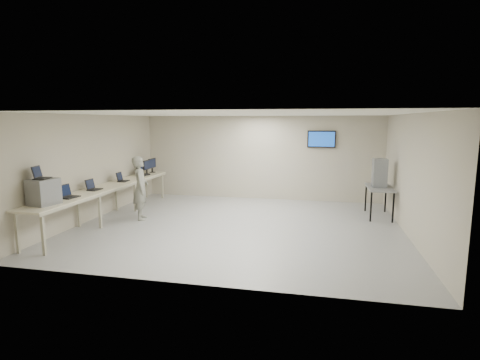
% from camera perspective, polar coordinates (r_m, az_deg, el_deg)
% --- Properties ---
extents(room, '(8.01, 7.01, 2.81)m').
position_cam_1_polar(room, '(9.30, 0.01, 1.45)').
color(room, '#959595').
rests_on(room, ground).
extents(workbench, '(0.76, 6.00, 0.90)m').
position_cam_1_polar(workbench, '(10.69, -19.40, -1.25)').
color(workbench, beige).
rests_on(workbench, ground).
extents(equipment_box, '(0.55, 0.60, 0.54)m').
position_cam_1_polar(equipment_box, '(8.81, -27.75, -1.60)').
color(equipment_box, slate).
rests_on(equipment_box, workbench).
extents(laptop_on_box, '(0.35, 0.39, 0.27)m').
position_cam_1_polar(laptop_on_box, '(8.79, -28.17, 0.61)').
color(laptop_on_box, black).
rests_on(laptop_on_box, equipment_box).
extents(laptop_0, '(0.35, 0.41, 0.30)m').
position_cam_1_polar(laptop_0, '(9.40, -24.79, -1.99)').
color(laptop_0, black).
rests_on(laptop_0, workbench).
extents(laptop_1, '(0.29, 0.36, 0.27)m').
position_cam_1_polar(laptop_1, '(10.19, -21.52, -1.03)').
color(laptop_1, black).
rests_on(laptop_1, workbench).
extents(laptop_2, '(0.30, 0.35, 0.27)m').
position_cam_1_polar(laptop_2, '(11.36, -17.57, 0.15)').
color(laptop_2, black).
rests_on(laptop_2, workbench).
extents(laptop_3, '(0.33, 0.39, 0.28)m').
position_cam_1_polar(laptop_3, '(12.40, -14.67, 1.00)').
color(laptop_3, black).
rests_on(laptop_3, workbench).
extents(monitor_near, '(0.20, 0.46, 0.45)m').
position_cam_1_polar(monitor_near, '(12.67, -14.04, 2.12)').
color(monitor_near, black).
rests_on(monitor_near, workbench).
extents(monitor_far, '(0.21, 0.48, 0.47)m').
position_cam_1_polar(monitor_far, '(13.04, -13.25, 2.39)').
color(monitor_far, black).
rests_on(monitor_far, workbench).
extents(soldier, '(0.62, 0.73, 1.71)m').
position_cam_1_polar(soldier, '(10.37, -14.91, -1.19)').
color(soldier, '#636559').
rests_on(soldier, ground).
extents(side_table, '(0.65, 1.39, 0.84)m').
position_cam_1_polar(side_table, '(11.00, 20.47, -1.37)').
color(side_table, gray).
rests_on(side_table, ground).
extents(storage_bins, '(0.37, 0.41, 0.78)m').
position_cam_1_polar(storage_bins, '(10.93, 20.50, 1.03)').
color(storage_bins, gray).
rests_on(storage_bins, side_table).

